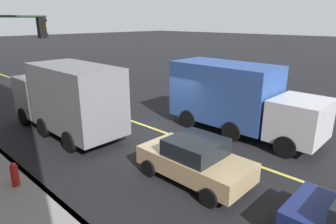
# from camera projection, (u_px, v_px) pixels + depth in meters

# --- Properties ---
(ground) EXTENTS (200.00, 200.00, 0.00)m
(ground) POSITION_uv_depth(u_px,v_px,m) (161.00, 131.00, 14.26)
(ground) COLOR black
(curb_edge) EXTENTS (80.00, 0.16, 0.15)m
(curb_edge) POSITION_uv_depth(u_px,v_px,m) (30.00, 178.00, 9.89)
(curb_edge) COLOR slate
(curb_edge) RESTS_ON ground
(lane_stripe_center) EXTENTS (80.00, 0.16, 0.01)m
(lane_stripe_center) POSITION_uv_depth(u_px,v_px,m) (161.00, 131.00, 14.26)
(lane_stripe_center) COLOR #D8CC4C
(lane_stripe_center) RESTS_ON ground
(car_tan) EXTENTS (3.86, 2.00, 1.50)m
(car_tan) POSITION_uv_depth(u_px,v_px,m) (195.00, 159.00, 9.74)
(car_tan) COLOR tan
(car_tan) RESTS_ON ground
(truck_blue) EXTENTS (7.24, 2.62, 3.25)m
(truck_blue) POSITION_uv_depth(u_px,v_px,m) (237.00, 97.00, 13.80)
(truck_blue) COLOR silver
(truck_blue) RESTS_ON ground
(truck_gray) EXTENTS (6.88, 2.49, 3.33)m
(truck_gray) POSITION_uv_depth(u_px,v_px,m) (68.00, 98.00, 13.60)
(truck_gray) COLOR silver
(truck_gray) RESTS_ON ground
(traffic_light_mast) EXTENTS (0.28, 3.29, 5.66)m
(traffic_light_mast) POSITION_uv_depth(u_px,v_px,m) (3.00, 56.00, 11.71)
(traffic_light_mast) COLOR #1E3823
(traffic_light_mast) RESTS_ON ground
(fire_hydrant) EXTENTS (0.24, 0.24, 0.94)m
(fire_hydrant) POSITION_uv_depth(u_px,v_px,m) (15.00, 176.00, 9.25)
(fire_hydrant) COLOR red
(fire_hydrant) RESTS_ON ground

